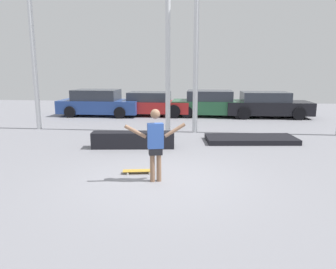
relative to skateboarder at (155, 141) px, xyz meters
name	(u,v)px	position (x,y,z in m)	size (l,w,h in m)	color
ground_plane	(163,179)	(0.15, 0.14, -0.96)	(36.00, 36.00, 0.00)	gray
skateboarder	(155,141)	(0.00, 0.00, 0.00)	(1.36, 0.47, 1.68)	#8C664C
skateboard	(139,171)	(-0.51, 0.53, -0.89)	(0.82, 0.35, 0.08)	gold
grind_box	(133,140)	(-1.22, 3.15, -0.69)	(2.68, 0.53, 0.53)	black
manual_pad	(251,139)	(2.75, 4.52, -0.87)	(3.14, 1.35, 0.18)	black
canopy_support_left	(99,39)	(-3.21, 6.05, 2.76)	(5.80, 0.20, 6.09)	silver
canopy_support_right	(270,37)	(3.50, 6.05, 2.76)	(5.80, 0.20, 6.09)	silver
parked_car_blue	(99,103)	(-4.70, 10.26, -0.27)	(4.36, 1.99, 1.43)	#284793
parked_car_red	(152,104)	(-1.83, 10.60, -0.32)	(4.07, 1.91, 1.29)	red
parked_car_green	(212,104)	(1.47, 10.75, -0.28)	(4.37, 2.02, 1.39)	#28603D
parked_car_black	(267,105)	(4.37, 10.67, -0.30)	(4.47, 2.11, 1.35)	black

